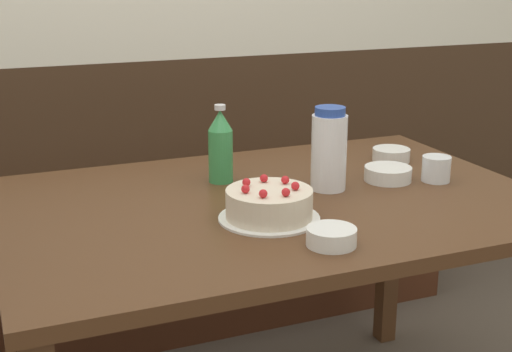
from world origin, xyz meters
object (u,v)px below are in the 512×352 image
object	(u,v)px
water_pitcher	(329,150)
bowl_soup_white	(391,155)
soju_bottle	(220,146)
glass_water_tall	(436,169)
bench_seat	(186,270)
bowl_rice_small	(331,237)
birthday_cake	(269,205)
bowl_side_dish	(388,174)

from	to	relation	value
water_pitcher	bowl_soup_white	bearing A→B (deg)	29.44
soju_bottle	glass_water_tall	bearing A→B (deg)	-21.76
water_pitcher	bowl_soup_white	world-z (taller)	water_pitcher
bench_seat	soju_bottle	size ratio (longest dim) A/B	9.58
bowl_rice_small	birthday_cake	bearing A→B (deg)	106.97
bowl_side_dish	glass_water_tall	xyz separation A→B (m)	(0.12, -0.05, 0.02)
birthday_cake	glass_water_tall	bearing A→B (deg)	10.94
birthday_cake	bowl_soup_white	xyz separation A→B (m)	(0.55, 0.33, -0.02)
birthday_cake	water_pitcher	size ratio (longest dim) A/B	1.08
bowl_rice_small	glass_water_tall	bearing A→B (deg)	31.88
bowl_rice_small	glass_water_tall	size ratio (longest dim) A/B	1.39
water_pitcher	soju_bottle	world-z (taller)	water_pitcher
soju_bottle	bowl_rice_small	distance (m)	0.54
bowl_side_dish	bowl_soup_white	bearing A→B (deg)	54.96
glass_water_tall	soju_bottle	bearing A→B (deg)	158.24
soju_bottle	bowl_soup_white	distance (m)	0.56
bench_seat	bowl_side_dish	xyz separation A→B (m)	(0.36, -0.81, 0.57)
bench_seat	glass_water_tall	xyz separation A→B (m)	(0.48, -0.86, 0.59)
soju_bottle	bowl_rice_small	size ratio (longest dim) A/B	1.98
water_pitcher	bowl_rice_small	xyz separation A→B (m)	(-0.18, -0.35, -0.09)
bowl_soup_white	glass_water_tall	distance (m)	0.23
bowl_rice_small	bowl_side_dish	distance (m)	0.51
bench_seat	water_pitcher	xyz separation A→B (m)	(0.17, -0.81, 0.66)
bowl_rice_small	bowl_side_dish	world-z (taller)	same
birthday_cake	bench_seat	bearing A→B (deg)	85.78
birthday_cake	water_pitcher	xyz separation A→B (m)	(0.24, 0.16, 0.07)
water_pitcher	bowl_rice_small	world-z (taller)	water_pitcher
bowl_soup_white	bowl_side_dish	world-z (taller)	same
bench_seat	bowl_side_dish	distance (m)	1.05
soju_bottle	bowl_side_dish	distance (m)	0.47
bench_seat	bowl_side_dish	world-z (taller)	bowl_side_dish
water_pitcher	glass_water_tall	size ratio (longest dim) A/B	2.84
bowl_soup_white	bench_seat	bearing A→B (deg)	126.90
bowl_soup_white	bowl_rice_small	distance (m)	0.72
birthday_cake	soju_bottle	distance (m)	0.33
bowl_soup_white	glass_water_tall	world-z (taller)	glass_water_tall
bench_seat	bowl_side_dish	size ratio (longest dim) A/B	15.82
bowl_rice_small	bench_seat	bearing A→B (deg)	89.47
birthday_cake	bowl_soup_white	distance (m)	0.64
bowl_rice_small	soju_bottle	bearing A→B (deg)	97.06
bowl_side_dish	bowl_rice_small	bearing A→B (deg)	-135.81
birthday_cake	bowl_soup_white	world-z (taller)	birthday_cake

